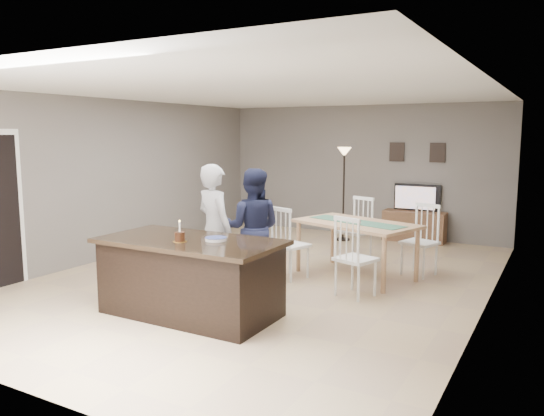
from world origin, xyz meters
The scene contains 13 objects.
floor centered at (0.00, 0.00, 0.00)m, with size 8.00×8.00×0.00m, color tan.
room_shell centered at (0.00, 0.00, 1.68)m, with size 8.00×8.00×8.00m.
kitchen_island centered at (0.00, -1.80, 0.45)m, with size 2.15×1.10×0.90m.
tv_console centered at (1.20, 3.77, 0.30)m, with size 1.20×0.40×0.60m, color brown.
television centered at (1.20, 3.84, 0.86)m, with size 0.91×0.12×0.53m, color black.
tv_screen_glow centered at (1.20, 3.76, 0.87)m, with size 0.78×0.78×0.00m, color orange.
picture_frames centered at (1.15, 3.98, 1.75)m, with size 1.10×0.02×0.38m.
woman centered at (-0.23, -0.98, 0.86)m, with size 0.63×0.41×1.73m, color #B2B1B6.
man centered at (0.03, -0.45, 0.82)m, with size 0.80×0.62×1.65m, color #171A33.
birthday_cake centered at (-0.02, -1.96, 0.96)m, with size 0.16×0.16×0.25m.
plate_stack centered at (0.31, -1.72, 0.92)m, with size 0.25×0.25×0.04m.
dining_table centered at (1.10, 0.73, 0.68)m, with size 2.18×2.38×1.07m.
floor_lamp centered at (-0.07, 3.20, 1.44)m, with size 0.28×0.28×1.85m.
Camera 1 is at (3.77, -6.60, 2.11)m, focal length 35.00 mm.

